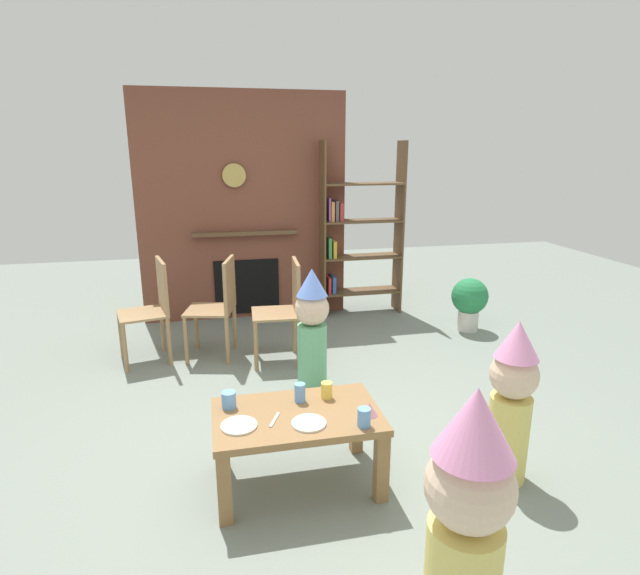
# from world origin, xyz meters

# --- Properties ---
(ground_plane) EXTENTS (12.00, 12.00, 0.00)m
(ground_plane) POSITION_xyz_m (0.00, 0.00, 0.00)
(ground_plane) COLOR gray
(brick_fireplace_feature) EXTENTS (2.20, 0.28, 2.40)m
(brick_fireplace_feature) POSITION_xyz_m (-0.21, 2.60, 1.19)
(brick_fireplace_feature) COLOR brown
(brick_fireplace_feature) RESTS_ON ground_plane
(bookshelf) EXTENTS (0.90, 0.28, 1.90)m
(bookshelf) POSITION_xyz_m (0.99, 2.40, 0.90)
(bookshelf) COLOR brown
(bookshelf) RESTS_ON ground_plane
(coffee_table) EXTENTS (0.91, 0.56, 0.44)m
(coffee_table) POSITION_xyz_m (-0.18, -0.51, 0.36)
(coffee_table) COLOR olive
(coffee_table) RESTS_ON ground_plane
(paper_cup_near_left) EXTENTS (0.07, 0.07, 0.10)m
(paper_cup_near_left) POSITION_xyz_m (0.02, -0.37, 0.48)
(paper_cup_near_left) COLOR #F2CC4C
(paper_cup_near_left) RESTS_ON coffee_table
(paper_cup_near_right) EXTENTS (0.07, 0.07, 0.10)m
(paper_cup_near_right) POSITION_xyz_m (0.14, -0.71, 0.49)
(paper_cup_near_right) COLOR #669EE0
(paper_cup_near_right) RESTS_ON coffee_table
(paper_cup_center) EXTENTS (0.06, 0.06, 0.11)m
(paper_cup_center) POSITION_xyz_m (-0.14, -0.38, 0.49)
(paper_cup_center) COLOR #669EE0
(paper_cup_center) RESTS_ON coffee_table
(paper_cup_far_left) EXTENTS (0.08, 0.08, 0.09)m
(paper_cup_far_left) POSITION_xyz_m (-0.53, -0.37, 0.48)
(paper_cup_far_left) COLOR #669EE0
(paper_cup_far_left) RESTS_ON coffee_table
(paper_plate_front) EXTENTS (0.19, 0.19, 0.01)m
(paper_plate_front) POSITION_xyz_m (-0.49, -0.58, 0.44)
(paper_plate_front) COLOR white
(paper_plate_front) RESTS_ON coffee_table
(paper_plate_rear) EXTENTS (0.18, 0.18, 0.01)m
(paper_plate_rear) POSITION_xyz_m (-0.14, -0.63, 0.44)
(paper_plate_rear) COLOR white
(paper_plate_rear) RESTS_ON coffee_table
(birthday_cake_slice) EXTENTS (0.10, 0.10, 0.08)m
(birthday_cake_slice) POSITION_xyz_m (0.20, -0.61, 0.47)
(birthday_cake_slice) COLOR pink
(birthday_cake_slice) RESTS_ON coffee_table
(table_fork) EXTENTS (0.08, 0.14, 0.01)m
(table_fork) POSITION_xyz_m (-0.31, -0.56, 0.44)
(table_fork) COLOR silver
(table_fork) RESTS_ON coffee_table
(child_with_cone_hat) EXTENTS (0.30, 0.30, 1.10)m
(child_with_cone_hat) POSITION_xyz_m (0.21, -1.65, 0.58)
(child_with_cone_hat) COLOR #E0CC66
(child_with_cone_hat) RESTS_ON ground_plane
(child_in_pink) EXTENTS (0.26, 0.26, 0.95)m
(child_in_pink) POSITION_xyz_m (0.98, -0.71, 0.50)
(child_in_pink) COLOR #E0CC66
(child_in_pink) RESTS_ON ground_plane
(child_by_the_chairs) EXTENTS (0.26, 0.26, 0.96)m
(child_by_the_chairs) POSITION_xyz_m (0.15, 0.67, 0.50)
(child_by_the_chairs) COLOR #66B27F
(child_by_the_chairs) RESTS_ON ground_plane
(dining_chair_left) EXTENTS (0.48, 0.48, 0.90)m
(dining_chair_left) POSITION_xyz_m (-1.10, 1.48, 0.51)
(dining_chair_left) COLOR #9E7A51
(dining_chair_left) RESTS_ON ground_plane
(dining_chair_middle) EXTENTS (0.48, 0.48, 0.90)m
(dining_chair_middle) POSITION_xyz_m (-0.53, 1.43, 0.51)
(dining_chair_middle) COLOR #9E7A51
(dining_chair_middle) RESTS_ON ground_plane
(dining_chair_right) EXTENTS (0.42, 0.42, 0.90)m
(dining_chair_right) POSITION_xyz_m (0.03, 1.22, 0.51)
(dining_chair_right) COLOR #9E7A51
(dining_chair_right) RESTS_ON ground_plane
(potted_plant_tall) EXTENTS (0.37, 0.37, 0.55)m
(potted_plant_tall) POSITION_xyz_m (1.98, 1.60, 0.32)
(potted_plant_tall) COLOR beige
(potted_plant_tall) RESTS_ON ground_plane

